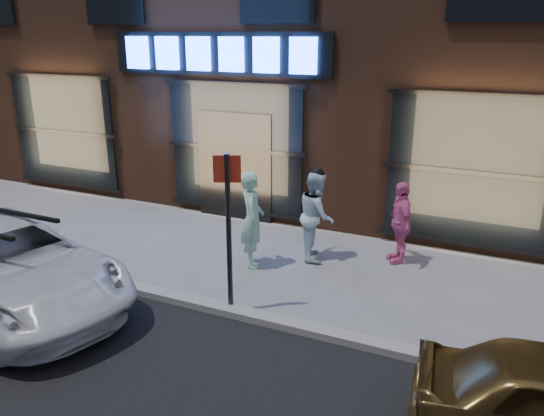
{
  "coord_description": "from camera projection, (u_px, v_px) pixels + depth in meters",
  "views": [
    {
      "loc": [
        5.52,
        -6.16,
        4.04
      ],
      "look_at": [
        1.97,
        1.6,
        1.2
      ],
      "focal_mm": 35.0,
      "sensor_mm": 36.0,
      "label": 1
    }
  ],
  "objects": [
    {
      "name": "sign_post",
      "position": [
        228.0,
        220.0,
        7.61
      ],
      "size": [
        0.37,
        0.19,
        2.44
      ],
      "rotation": [
        0.0,
        0.0,
        0.42
      ],
      "color": "#262628",
      "rests_on": "ground"
    },
    {
      "name": "ground",
      "position": [
        124.0,
        289.0,
        8.77
      ],
      "size": [
        90.0,
        90.0,
        0.0
      ],
      "primitive_type": "plane",
      "color": "slate",
      "rests_on": "ground"
    },
    {
      "name": "passerby",
      "position": [
        400.0,
        222.0,
        9.6
      ],
      "size": [
        0.75,
        0.96,
        1.52
      ],
      "primitive_type": "imported",
      "rotation": [
        0.0,
        0.0,
        -1.07
      ],
      "color": "pink",
      "rests_on": "ground"
    },
    {
      "name": "man_cap",
      "position": [
        317.0,
        215.0,
        9.76
      ],
      "size": [
        0.9,
        0.99,
        1.66
      ],
      "primitive_type": "imported",
      "rotation": [
        0.0,
        0.0,
        1.98
      ],
      "color": "white",
      "rests_on": "ground"
    },
    {
      "name": "man_bowtie",
      "position": [
        252.0,
        219.0,
        9.41
      ],
      "size": [
        0.68,
        0.76,
        1.75
      ],
      "primitive_type": "imported",
      "rotation": [
        0.0,
        0.0,
        2.08
      ],
      "color": "#B6EFD2",
      "rests_on": "ground"
    },
    {
      "name": "curb",
      "position": [
        123.0,
        286.0,
        8.75
      ],
      "size": [
        60.0,
        0.25,
        0.12
      ],
      "primitive_type": "cube",
      "color": "gray",
      "rests_on": "ground"
    },
    {
      "name": "white_suv",
      "position": [
        5.0,
        265.0,
        8.1
      ],
      "size": [
        5.11,
        3.36,
        1.31
      ],
      "primitive_type": "imported",
      "rotation": [
        0.0,
        0.0,
        1.3
      ],
      "color": "white",
      "rests_on": "ground"
    }
  ]
}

